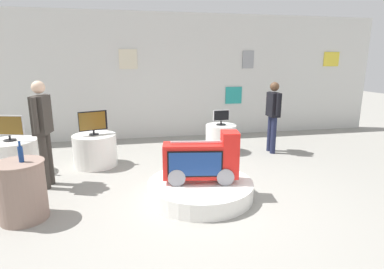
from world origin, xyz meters
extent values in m
plane|color=gray|center=(0.00, 0.00, 0.00)|extent=(30.00, 30.00, 0.00)
cube|color=silver|center=(0.00, 4.24, 1.62)|extent=(11.98, 0.10, 3.24)
cube|color=gray|center=(2.22, 4.17, 2.07)|extent=(0.32, 0.02, 0.47)
cube|color=teal|center=(1.84, 4.17, 1.10)|extent=(0.47, 0.02, 0.46)
cube|color=yellow|center=(4.77, 4.17, 2.08)|extent=(0.48, 0.02, 0.40)
cube|color=beige|center=(-1.00, 4.17, 2.07)|extent=(0.46, 0.02, 0.49)
cylinder|color=white|center=(-0.01, 0.27, 0.12)|extent=(1.60, 1.60, 0.25)
cylinder|color=gray|center=(-0.36, 0.33, 0.37)|extent=(0.31, 0.41, 0.26)
cylinder|color=gray|center=(0.34, 0.21, 0.37)|extent=(0.31, 0.41, 0.26)
cube|color=red|center=(-0.01, 0.27, 0.58)|extent=(1.15, 0.50, 0.51)
cube|color=red|center=(0.42, 0.20, 0.93)|extent=(0.29, 0.36, 0.18)
cube|color=black|center=(-0.13, 0.11, 0.58)|extent=(0.79, 0.14, 0.39)
cube|color=navy|center=(-0.13, 0.11, 0.58)|extent=(0.75, 0.14, 0.35)
cube|color=#B2B2B7|center=(-0.01, 0.27, 0.87)|extent=(0.88, 0.18, 0.02)
cylinder|color=white|center=(-1.72, 2.10, 0.31)|extent=(0.83, 0.83, 0.63)
cylinder|color=black|center=(-1.72, 2.10, 0.64)|extent=(0.19, 0.19, 0.02)
cylinder|color=black|center=(-1.72, 2.10, 0.68)|extent=(0.04, 0.04, 0.07)
cube|color=black|center=(-1.72, 2.10, 0.90)|extent=(0.52, 0.21, 0.38)
cube|color=brown|center=(-1.73, 2.08, 0.90)|extent=(0.47, 0.18, 0.34)
cylinder|color=white|center=(0.98, 2.51, 0.31)|extent=(0.69, 0.69, 0.63)
cylinder|color=black|center=(0.98, 2.51, 0.64)|extent=(0.21, 0.21, 0.02)
cylinder|color=black|center=(0.98, 2.51, 0.69)|extent=(0.04, 0.04, 0.08)
cube|color=silver|center=(0.98, 2.51, 0.85)|extent=(0.37, 0.06, 0.24)
cube|color=black|center=(0.98, 2.49, 0.85)|extent=(0.34, 0.03, 0.21)
cylinder|color=white|center=(-3.15, 1.92, 0.31)|extent=(0.89, 0.89, 0.63)
cylinder|color=black|center=(-3.15, 1.92, 0.64)|extent=(0.21, 0.21, 0.02)
cylinder|color=black|center=(-3.15, 1.92, 0.69)|extent=(0.04, 0.04, 0.08)
cube|color=silver|center=(-3.15, 1.92, 0.91)|extent=(0.56, 0.18, 0.36)
cube|color=brown|center=(-3.15, 1.90, 0.91)|extent=(0.51, 0.15, 0.32)
cylinder|color=gray|center=(-2.42, 0.06, 0.39)|extent=(0.59, 0.59, 0.78)
cylinder|color=gray|center=(-2.42, 0.06, 0.78)|extent=(0.61, 0.61, 0.02)
cylinder|color=navy|center=(-2.37, 0.06, 0.88)|extent=(0.06, 0.06, 0.20)
cylinder|color=navy|center=(-2.37, 0.06, 1.02)|extent=(0.03, 0.03, 0.07)
cylinder|color=#38332D|center=(-2.39, 1.06, 0.45)|extent=(0.12, 0.12, 0.90)
cylinder|color=#38332D|center=(-2.37, 1.26, 0.45)|extent=(0.12, 0.12, 0.90)
cube|color=#38332D|center=(-2.38, 1.16, 1.20)|extent=(0.24, 0.40, 0.60)
sphere|color=beige|center=(-2.38, 1.16, 1.63)|extent=(0.20, 0.20, 0.20)
cylinder|color=#38332D|center=(-2.40, 0.92, 1.23)|extent=(0.08, 0.08, 0.54)
cylinder|color=#38332D|center=(-2.35, 1.40, 1.23)|extent=(0.08, 0.08, 0.54)
cylinder|color=#1E233F|center=(2.10, 2.17, 0.41)|extent=(0.12, 0.12, 0.83)
cylinder|color=#1E233F|center=(2.11, 2.37, 0.41)|extent=(0.12, 0.12, 0.83)
cube|color=black|center=(2.11, 2.27, 1.09)|extent=(0.22, 0.39, 0.53)
sphere|color=brown|center=(2.11, 2.27, 1.48)|extent=(0.20, 0.20, 0.20)
cylinder|color=black|center=(2.09, 2.03, 1.12)|extent=(0.08, 0.08, 0.47)
cylinder|color=black|center=(2.12, 2.51, 1.12)|extent=(0.08, 0.08, 0.47)
camera|label=1|loc=(-1.00, -3.98, 2.02)|focal=28.71mm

